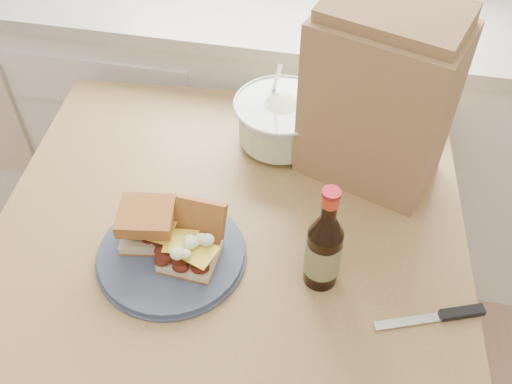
% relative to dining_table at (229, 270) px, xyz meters
% --- Properties ---
extents(cabinet_run, '(2.50, 0.64, 0.94)m').
position_rel_dining_table_xyz_m(cabinet_run, '(-0.02, 0.84, -0.23)').
color(cabinet_run, white).
rests_on(cabinet_run, ground).
extents(dining_table, '(1.07, 1.07, 0.82)m').
position_rel_dining_table_xyz_m(dining_table, '(0.00, 0.00, 0.00)').
color(dining_table, tan).
rests_on(dining_table, ground).
extents(plate, '(0.29, 0.29, 0.02)m').
position_rel_dining_table_xyz_m(plate, '(-0.10, -0.08, 0.13)').
color(plate, '#3E4C65').
rests_on(plate, dining_table).
extents(sandwich_left, '(0.12, 0.11, 0.08)m').
position_rel_dining_table_xyz_m(sandwich_left, '(-0.15, -0.05, 0.18)').
color(sandwich_left, beige).
rests_on(sandwich_left, plate).
extents(sandwich_right, '(0.11, 0.15, 0.09)m').
position_rel_dining_table_xyz_m(sandwich_right, '(-0.05, -0.07, 0.17)').
color(sandwich_right, beige).
rests_on(sandwich_right, plate).
extents(coleslaw_bowl, '(0.22, 0.22, 0.22)m').
position_rel_dining_table_xyz_m(coleslaw_bowl, '(0.06, 0.31, 0.18)').
color(coleslaw_bowl, white).
rests_on(coleslaw_bowl, dining_table).
extents(beer_bottle, '(0.07, 0.07, 0.25)m').
position_rel_dining_table_xyz_m(beer_bottle, '(0.20, -0.07, 0.21)').
color(beer_bottle, black).
rests_on(beer_bottle, dining_table).
extents(knife, '(0.20, 0.09, 0.01)m').
position_rel_dining_table_xyz_m(knife, '(0.44, -0.10, 0.13)').
color(knife, silver).
rests_on(knife, dining_table).
extents(paper_bag, '(0.33, 0.27, 0.37)m').
position_rel_dining_table_xyz_m(paper_bag, '(0.27, 0.26, 0.31)').
color(paper_bag, '#A2804E').
rests_on(paper_bag, dining_table).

